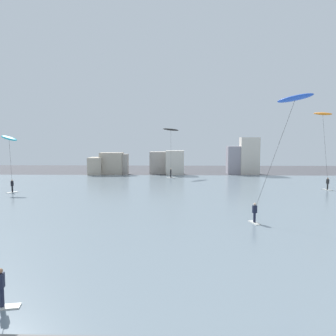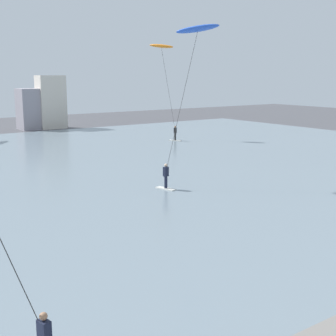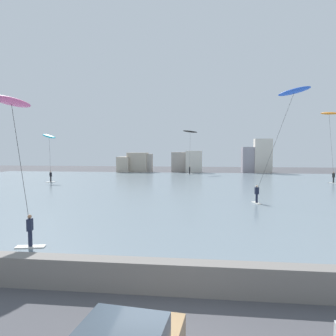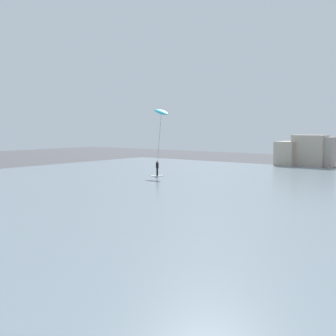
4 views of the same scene
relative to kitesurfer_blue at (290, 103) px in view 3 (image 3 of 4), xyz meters
name	(u,v)px [view 3 (image 3 of 4)]	position (x,y,z in m)	size (l,w,h in m)	color
seawall_barrier	(181,277)	(-8.51, -18.56, -8.58)	(60.00, 0.70, 1.09)	slate
water_bay	(196,190)	(-8.51, 8.14, -9.08)	(84.00, 52.00, 0.10)	slate
far_shore_buildings	(196,161)	(-9.09, 36.76, -6.65)	(32.52, 6.05, 7.15)	#B7A893
kitesurfer_blue	(290,103)	(0.00, 0.00, 0.00)	(5.16, 2.96, 10.58)	silver
kitesurfer_black	(190,134)	(-10.32, 33.25, -1.09)	(3.64, 5.51, 8.77)	silver
kitesurfer_orange	(330,121)	(11.11, 19.52, 0.10)	(2.37, 5.23, 10.63)	silver
kitesurfer_pink	(14,120)	(-17.86, -13.46, -2.60)	(3.38, 3.27, 7.83)	silver
kitesurfer_cyan	(49,141)	(-31.27, 15.70, -2.96)	(3.37, 3.96, 7.42)	silver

